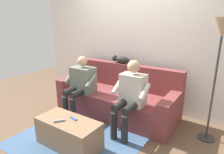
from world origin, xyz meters
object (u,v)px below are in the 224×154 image
object	(u,v)px
coffee_table	(69,133)
remote_blue	(73,118)
person_right_seated	(81,83)
cat_on_backrest	(121,59)
person_left_seated	(131,94)
couch	(117,98)
floor_lamp	(221,39)
remote_gray	(59,121)

from	to	relation	value
coffee_table	remote_blue	world-z (taller)	remote_blue
person_right_seated	cat_on_backrest	distance (m)	0.88
coffee_table	person_left_seated	xyz separation A→B (m)	(-0.52, -0.79, 0.43)
cat_on_backrest	remote_blue	xyz separation A→B (m)	(-0.15, 1.46, -0.56)
couch	remote_blue	xyz separation A→B (m)	(-0.04, 1.17, 0.10)
cat_on_backrest	floor_lamp	size ratio (longest dim) A/B	0.31
remote_gray	floor_lamp	size ratio (longest dim) A/B	0.08
couch	coffee_table	world-z (taller)	couch
person_left_seated	remote_blue	world-z (taller)	person_left_seated
person_left_seated	remote_gray	xyz separation A→B (m)	(0.59, 0.88, -0.23)
cat_on_backrest	remote_gray	distance (m)	1.71
remote_blue	remote_gray	bearing A→B (deg)	-113.73
cat_on_backrest	floor_lamp	world-z (taller)	floor_lamp
remote_blue	floor_lamp	world-z (taller)	floor_lamp
couch	person_left_seated	size ratio (longest dim) A/B	1.98
coffee_table	cat_on_backrest	xyz separation A→B (m)	(0.11, -1.53, 0.76)
person_right_seated	floor_lamp	bearing A→B (deg)	-168.55
person_right_seated	remote_blue	size ratio (longest dim) A/B	8.44
person_left_seated	floor_lamp	bearing A→B (deg)	-156.44
remote_gray	person_left_seated	bearing A→B (deg)	-175.38
coffee_table	remote_gray	world-z (taller)	remote_gray
coffee_table	remote_gray	distance (m)	0.24
couch	person_left_seated	distance (m)	0.76
person_right_seated	floor_lamp	world-z (taller)	floor_lamp
coffee_table	person_right_seated	distance (m)	1.06
coffee_table	couch	bearing A→B (deg)	-90.00
person_right_seated	coffee_table	bearing A→B (deg)	121.99
person_right_seated	remote_blue	xyz separation A→B (m)	(-0.55, 0.76, -0.21)
coffee_table	remote_gray	size ratio (longest dim) A/B	6.27
coffee_table	remote_blue	bearing A→B (deg)	-119.64
remote_blue	floor_lamp	size ratio (longest dim) A/B	0.07
floor_lamp	cat_on_backrest	bearing A→B (deg)	-9.77
couch	person_right_seated	size ratio (longest dim) A/B	2.07
couch	cat_on_backrest	bearing A→B (deg)	-68.92
coffee_table	person_left_seated	world-z (taller)	person_left_seated
couch	remote_blue	size ratio (longest dim) A/B	17.45
couch	coffee_table	distance (m)	1.24
couch	remote_blue	distance (m)	1.17
person_right_seated	remote_gray	bearing A→B (deg)	115.81
person_left_seated	cat_on_backrest	size ratio (longest dim) A/B	2.11
person_left_seated	remote_blue	bearing A→B (deg)	56.64
couch	person_left_seated	xyz separation A→B (m)	(-0.52, 0.44, 0.33)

